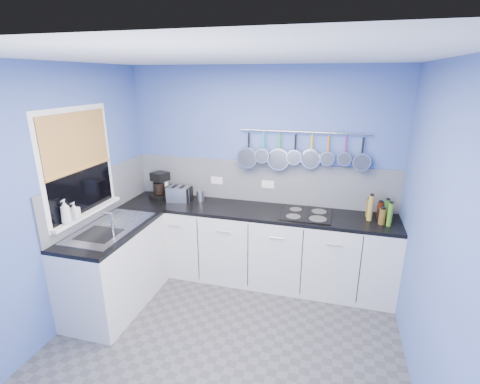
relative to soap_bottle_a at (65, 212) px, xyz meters
The scene contains 44 objects.
floor 1.93m from the soap_bottle_a, ahead, with size 3.20×3.00×0.02m, color #47474C.
ceiling 2.03m from the soap_bottle_a, ahead, with size 3.20×3.00×0.02m, color white.
wall_back 2.16m from the soap_bottle_a, 44.88° to the left, with size 3.20×0.02×2.50m, color #475FAA.
wall_front 2.14m from the soap_bottle_a, 44.36° to the right, with size 3.20×0.02×2.50m, color #475FAA.
wall_left 0.11m from the soap_bottle_a, behind, with size 0.02×3.00×2.50m, color #475FAA.
wall_right 3.14m from the soap_bottle_a, ahead, with size 0.02×3.00×2.50m, color #475FAA.
backsplash_back 2.14m from the soap_bottle_a, 44.46° to the left, with size 3.20×0.02×0.50m, color #94979E.
backsplash_left 0.62m from the soap_bottle_a, 95.40° to the left, with size 0.02×1.80×0.50m, color #94979E.
cabinet_run_back 2.09m from the soap_bottle_a, 38.42° to the left, with size 3.20×0.60×0.86m, color silver.
worktop_back 1.97m from the soap_bottle_a, 38.42° to the left, with size 3.20×0.60×0.04m, color black.
cabinet_run_left 0.84m from the soap_bottle_a, 53.75° to the left, with size 0.60×1.20×0.86m, color silver.
worktop_left 0.48m from the soap_bottle_a, 53.75° to the left, with size 0.60×1.20×0.04m, color black.
window_frame 0.50m from the soap_bottle_a, 98.16° to the left, with size 0.01×1.00×1.10m, color white.
window_glass 0.49m from the soap_bottle_a, 97.27° to the left, with size 0.01×0.90×1.00m, color black.
bamboo_blind 0.68m from the soap_bottle_a, 95.83° to the left, with size 0.01×0.90×0.55m, color #CB8C47.
window_sill 0.34m from the soap_bottle_a, 93.65° to the left, with size 0.10×0.98×0.03m, color white.
sink_unit 0.47m from the soap_bottle_a, 53.75° to the left, with size 0.50×0.95×0.01m, color silver.
mixer_tap 0.44m from the soap_bottle_a, 18.92° to the left, with size 0.12×0.08×0.26m, color silver, non-canonical shape.
socket_left 1.78m from the soap_bottle_a, 56.64° to the left, with size 0.15×0.01×0.09m, color white.
socket_right 2.21m from the soap_bottle_a, 42.41° to the left, with size 0.15×0.01×0.09m, color white.
pot_rail 2.58m from the soap_bottle_a, 35.79° to the left, with size 0.02×0.02×1.45m, color silver.
soap_bottle_a is the anchor object (origin of this frame).
soap_bottle_b 0.12m from the soap_bottle_a, 90.00° to the left, with size 0.08×0.08×0.17m, color white.
paper_towel 1.37m from the soap_bottle_a, 75.93° to the left, with size 0.11×0.11×0.24m, color white.
coffee_maker 1.31m from the soap_bottle_a, 76.59° to the left, with size 0.19×0.21×0.34m, color black, non-canonical shape.
toaster 1.38m from the soap_bottle_a, 65.68° to the left, with size 0.29×0.16×0.18m, color silver.
canister 1.57m from the soap_bottle_a, 58.22° to the left, with size 0.09×0.09×0.14m, color silver.
hob 2.46m from the soap_bottle_a, 29.34° to the left, with size 0.54×0.48×0.01m, color black.
pan_0 2.05m from the soap_bottle_a, 46.18° to the left, with size 0.25×0.10×0.44m, color silver, non-canonical shape.
pan_1 2.19m from the soap_bottle_a, 42.68° to the left, with size 0.17×0.13×0.36m, color silver, non-canonical shape.
pan_2 2.31m from the soap_bottle_a, 39.59° to the left, with size 0.26×0.07×0.45m, color silver, non-canonical shape.
pan_3 2.46m from the soap_bottle_a, 36.85° to the left, with size 0.17×0.10×0.36m, color silver, non-canonical shape.
pan_4 2.60m from the soap_bottle_a, 34.43° to the left, with size 0.22×0.06×0.41m, color silver, non-canonical shape.
pan_5 2.76m from the soap_bottle_a, 32.27° to the left, with size 0.16×0.11×0.35m, color silver, non-canonical shape.
pan_6 2.91m from the soap_bottle_a, 30.34° to the left, with size 0.16×0.08×0.35m, color silver, non-canonical shape.
pan_7 3.06m from the soap_bottle_a, 28.61° to the left, with size 0.19×0.10×0.38m, color silver, non-canonical shape.
condiment_0 3.27m from the soap_bottle_a, 24.23° to the left, with size 0.06×0.06×0.21m, color #265919.
condiment_1 3.21m from the soap_bottle_a, 24.77° to the left, with size 0.07×0.07×0.17m, color #4C190C.
condiment_2 3.09m from the soap_bottle_a, 25.42° to the left, with size 0.06×0.06×0.20m, color brown.
condiment_3 3.24m from the soap_bottle_a, 22.13° to the left, with size 0.06×0.06×0.14m, color black.
condiment_4 3.16m from the soap_bottle_a, 22.94° to the left, with size 0.06×0.06×0.12m, color black.
condiment_5 3.05m from the soap_bottle_a, 23.60° to the left, with size 0.06×0.06×0.28m, color olive.
condiment_6 3.18m from the soap_bottle_a, 20.59° to the left, with size 0.05×0.05×0.25m, color #3F721E.
condiment_7 3.13m from the soap_bottle_a, 21.51° to the left, with size 0.07×0.07×0.17m, color brown.
Camera 1 is at (0.85, -2.53, 2.37)m, focal length 26.32 mm.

